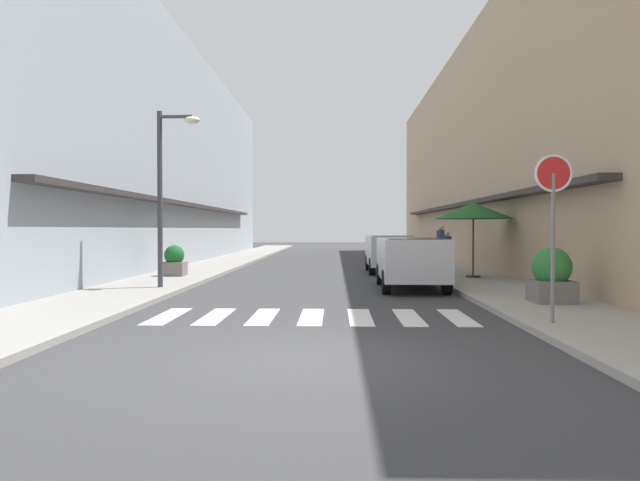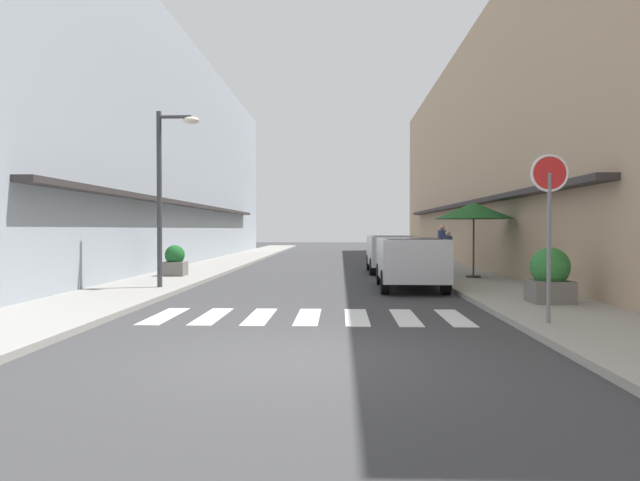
{
  "view_description": "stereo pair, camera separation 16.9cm",
  "coord_description": "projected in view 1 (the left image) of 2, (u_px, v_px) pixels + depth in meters",
  "views": [
    {
      "loc": [
        0.46,
        -7.68,
        1.73
      ],
      "look_at": [
        -0.03,
        11.36,
        1.35
      ],
      "focal_mm": 32.56,
      "sensor_mm": 36.0,
      "label": 1
    },
    {
      "loc": [
        0.63,
        -7.67,
        1.73
      ],
      "look_at": [
        -0.03,
        11.36,
        1.35
      ],
      "focal_mm": 32.56,
      "sensor_mm": 36.0,
      "label": 2
    }
  ],
  "objects": [
    {
      "name": "parked_car_mid",
      "position": [
        390.0,
        249.0,
        22.85
      ],
      "size": [
        1.82,
        3.98,
        1.47
      ],
      "color": "silver",
      "rests_on": "ground_plane"
    },
    {
      "name": "crosswalk",
      "position": [
        312.0,
        317.0,
        11.36
      ],
      "size": [
        6.15,
        2.2,
        0.01
      ],
      "color": "silver",
      "rests_on": "ground_plane"
    },
    {
      "name": "cafe_umbrella",
      "position": [
        473.0,
        211.0,
        19.24
      ],
      "size": [
        2.59,
        2.59,
        2.49
      ],
      "color": "#262626",
      "rests_on": "sidewalk_right"
    },
    {
      "name": "sidewalk_right",
      "position": [
        439.0,
        267.0,
        25.37
      ],
      "size": [
        2.63,
        62.25,
        0.12
      ],
      "primitive_type": "cube",
      "color": "#9E998E",
      "rests_on": "ground_plane"
    },
    {
      "name": "sidewalk_left",
      "position": [
        211.0,
        267.0,
        25.62
      ],
      "size": [
        2.63,
        62.25,
        0.12
      ],
      "primitive_type": "cube",
      "color": "gray",
      "rests_on": "ground_plane"
    },
    {
      "name": "planter_corner",
      "position": [
        552.0,
        276.0,
        12.71
      ],
      "size": [
        0.86,
        0.86,
        1.21
      ],
      "color": "slate",
      "rests_on": "sidewalk_right"
    },
    {
      "name": "building_row_right",
      "position": [
        518.0,
        152.0,
        26.38
      ],
      "size": [
        5.5,
        42.02,
        10.46
      ],
      "color": "tan",
      "rests_on": "ground_plane"
    },
    {
      "name": "street_lamp",
      "position": [
        167.0,
        178.0,
        15.96
      ],
      "size": [
        1.19,
        0.28,
        4.85
      ],
      "color": "#38383D",
      "rests_on": "sidewalk_left"
    },
    {
      "name": "pedestrian_walking_near",
      "position": [
        447.0,
        250.0,
        21.92
      ],
      "size": [
        0.34,
        0.34,
        1.54
      ],
      "rotation": [
        0.0,
        0.0,
        1.19
      ],
      "color": "#282B33",
      "rests_on": "sidewalk_right"
    },
    {
      "name": "ground_plane",
      "position": [
        325.0,
        268.0,
        25.5
      ],
      "size": [
        97.82,
        97.82,
        0.0
      ],
      "primitive_type": "plane",
      "color": "#38383A"
    },
    {
      "name": "parked_car_near",
      "position": [
        411.0,
        257.0,
        16.61
      ],
      "size": [
        1.88,
        4.19,
        1.47
      ],
      "color": "silver",
      "rests_on": "ground_plane"
    },
    {
      "name": "pedestrian_walking_far",
      "position": [
        441.0,
        245.0,
        23.87
      ],
      "size": [
        0.34,
        0.34,
        1.79
      ],
      "rotation": [
        0.0,
        0.0,
        1.39
      ],
      "color": "#282B33",
      "rests_on": "sidewalk_right"
    },
    {
      "name": "building_row_left",
      "position": [
        135.0,
        152.0,
        26.84
      ],
      "size": [
        5.5,
        42.02,
        10.55
      ],
      "color": "#939EA8",
      "rests_on": "ground_plane"
    },
    {
      "name": "planter_midblock",
      "position": [
        174.0,
        261.0,
        19.9
      ],
      "size": [
        0.74,
        0.74,
        1.05
      ],
      "color": "slate",
      "rests_on": "sidewalk_left"
    },
    {
      "name": "round_street_sign",
      "position": [
        553.0,
        194.0,
        9.91
      ],
      "size": [
        0.65,
        0.07,
        2.89
      ],
      "color": "slate",
      "rests_on": "sidewalk_right"
    }
  ]
}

